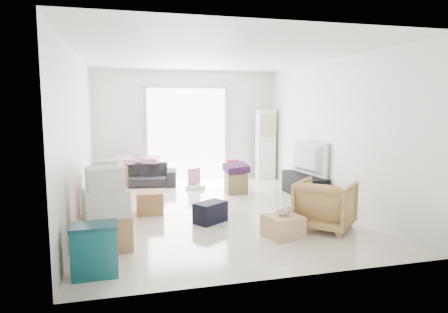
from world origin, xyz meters
TOP-DOWN VIEW (x-y plane):
  - room_shell at (0.00, 0.00)m, footprint 4.98×6.48m
  - sliding_door at (0.00, 2.98)m, footprint 2.10×0.04m
  - ac_tower at (1.95, 2.65)m, footprint 0.45×0.30m
  - tv_console at (2.00, 0.50)m, footprint 0.41×1.37m
  - television at (2.00, 0.50)m, footprint 0.83×1.25m
  - sofa at (-1.24, 2.50)m, footprint 1.83×0.77m
  - pillow_left at (-1.52, 2.49)m, footprint 0.40×0.35m
  - pillow_right at (-0.93, 2.49)m, footprint 0.43×0.38m
  - armchair at (1.36, -1.54)m, footprint 1.07×1.08m
  - storage_bins at (-1.90, -2.42)m, footprint 0.51×0.36m
  - box_stack_a at (-1.80, -1.63)m, footprint 0.66×0.57m
  - box_stack_b at (-1.80, -0.56)m, footprint 0.59×0.51m
  - box_stack_c at (-1.77, 0.17)m, footprint 0.61×0.56m
  - loose_box at (-1.14, 0.02)m, footprint 0.47×0.47m
  - duffel_bag at (-0.25, -0.78)m, footprint 0.60×0.54m
  - ottoman at (0.75, 1.19)m, footprint 0.45×0.45m
  - blanket at (0.75, 1.19)m, footprint 0.48×0.48m
  - kids_table at (0.89, 1.98)m, footprint 0.46×0.46m
  - toy_walker at (-0.02, 1.84)m, footprint 0.43×0.42m
  - wood_crate at (0.60, -1.72)m, footprint 0.57×0.57m
  - plush_bunny at (0.63, -1.72)m, footprint 0.28×0.16m

SIDE VIEW (x-z plane):
  - toy_walker at x=-0.02m, z-range -0.10..0.35m
  - wood_crate at x=0.60m, z-range 0.00..0.31m
  - duffel_bag at x=-0.25m, z-range 0.00..0.33m
  - loose_box at x=-1.14m, z-range 0.00..0.38m
  - ottoman at x=0.75m, z-range 0.00..0.43m
  - tv_console at x=2.00m, z-range 0.00..0.46m
  - storage_bins at x=-1.90m, z-range 0.00..0.58m
  - sofa at x=-1.24m, z-range 0.00..0.69m
  - plush_bunny at x=0.63m, z-range 0.30..0.45m
  - box_stack_c at x=-1.77m, z-range -0.01..0.82m
  - armchair at x=1.36m, z-range 0.00..0.81m
  - kids_table at x=0.89m, z-range 0.12..0.72m
  - box_stack_b at x=-1.80m, z-range -0.07..0.96m
  - box_stack_a at x=-1.80m, z-range -0.06..1.02m
  - blanket at x=0.75m, z-range 0.43..0.57m
  - television at x=2.00m, z-range 0.46..0.61m
  - pillow_left at x=-1.52m, z-range 0.69..0.80m
  - pillow_right at x=-0.93m, z-range 0.69..0.82m
  - ac_tower at x=1.95m, z-range 0.00..1.75m
  - sliding_door at x=0.00m, z-range 0.08..2.41m
  - room_shell at x=0.00m, z-range -0.24..2.94m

